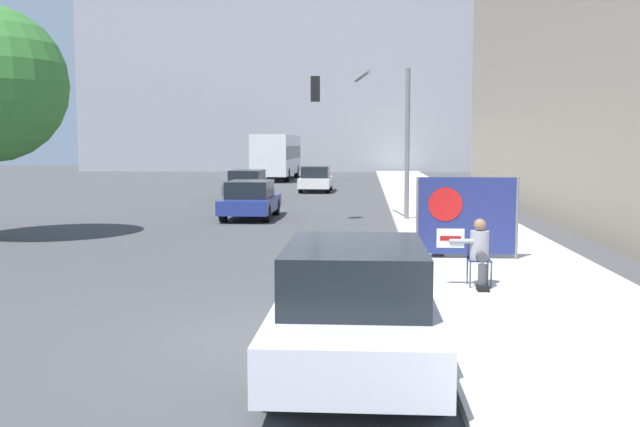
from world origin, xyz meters
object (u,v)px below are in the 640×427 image
at_px(car_on_road_nearest, 251,199).
at_px(protest_banner, 466,216).
at_px(city_bus_on_road, 277,154).
at_px(car_on_road_midblock, 248,184).
at_px(seated_protester, 479,250).
at_px(jogger_on_sidewalk, 439,218).
at_px(parked_car_curbside, 355,305).
at_px(traffic_light_pole, 371,116).
at_px(car_on_road_distant, 316,179).

bearing_deg(car_on_road_nearest, protest_banner, -56.14).
distance_m(car_on_road_nearest, city_bus_on_road, 28.87).
relative_size(car_on_road_nearest, city_bus_on_road, 0.38).
bearing_deg(city_bus_on_road, car_on_road_midblock, -87.26).
height_order(seated_protester, car_on_road_midblock, car_on_road_midblock).
relative_size(protest_banner, car_on_road_midblock, 0.48).
bearing_deg(protest_banner, jogger_on_sidewalk, 150.16).
bearing_deg(city_bus_on_road, parked_car_curbside, -81.71).
relative_size(seated_protester, traffic_light_pole, 0.24).
height_order(protest_banner, car_on_road_midblock, protest_banner).
height_order(protest_banner, car_on_road_nearest, protest_banner).
height_order(traffic_light_pole, city_bus_on_road, traffic_light_pole).
bearing_deg(seated_protester, protest_banner, 83.62).
bearing_deg(car_on_road_midblock, seated_protester, -70.46).
height_order(parked_car_curbside, car_on_road_distant, parked_car_curbside).
bearing_deg(city_bus_on_road, car_on_road_distant, -74.09).
distance_m(traffic_light_pole, city_bus_on_road, 30.71).
distance_m(car_on_road_nearest, car_on_road_midblock, 9.64).
distance_m(car_on_road_distant, city_bus_on_road, 14.41).
bearing_deg(jogger_on_sidewalk, seated_protester, 58.16).
bearing_deg(traffic_light_pole, jogger_on_sidewalk, -79.41).
relative_size(traffic_light_pole, car_on_road_midblock, 1.08).
height_order(jogger_on_sidewalk, car_on_road_nearest, jogger_on_sidewalk).
height_order(seated_protester, city_bus_on_road, city_bus_on_road).
xyz_separation_m(seated_protester, car_on_road_nearest, (-6.22, 12.79, -0.10)).
xyz_separation_m(protest_banner, car_on_road_nearest, (-6.43, 9.59, -0.40)).
bearing_deg(seated_protester, jogger_on_sidewalk, 93.29).
relative_size(jogger_on_sidewalk, parked_car_curbside, 0.38).
xyz_separation_m(traffic_light_pole, parked_car_curbside, (-0.27, -16.01, -2.89)).
bearing_deg(jogger_on_sidewalk, traffic_light_pole, -117.16).
bearing_deg(car_on_road_nearest, car_on_road_midblock, 100.07).
bearing_deg(city_bus_on_road, traffic_light_pole, -76.90).
distance_m(seated_protester, car_on_road_distant, 28.13).
height_order(traffic_light_pole, car_on_road_distant, traffic_light_pole).
xyz_separation_m(traffic_light_pole, city_bus_on_road, (-6.95, 29.86, -1.70)).
bearing_deg(parked_car_curbside, jogger_on_sidewalk, 77.28).
bearing_deg(car_on_road_nearest, seated_protester, -64.06).
height_order(traffic_light_pole, car_on_road_nearest, traffic_light_pole).
height_order(car_on_road_nearest, car_on_road_distant, car_on_road_distant).
height_order(jogger_on_sidewalk, car_on_road_distant, jogger_on_sidewalk).
distance_m(jogger_on_sidewalk, city_bus_on_road, 38.92).
height_order(car_on_road_midblock, car_on_road_distant, car_on_road_distant).
bearing_deg(traffic_light_pole, car_on_road_midblock, 119.54).
bearing_deg(traffic_light_pole, seated_protester, -80.82).
bearing_deg(protest_banner, car_on_road_distant, 101.77).
bearing_deg(protest_banner, car_on_road_nearest, 123.86).
bearing_deg(city_bus_on_road, jogger_on_sidewalk, -77.43).
distance_m(parked_car_curbside, car_on_road_midblock, 27.26).
distance_m(jogger_on_sidewalk, car_on_road_midblock, 20.21).
bearing_deg(traffic_light_pole, protest_banner, -76.08).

